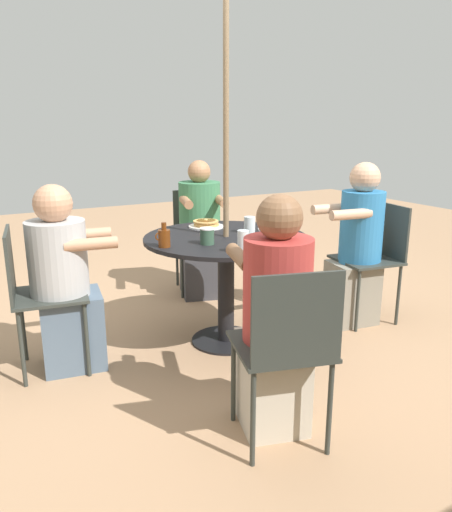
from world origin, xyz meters
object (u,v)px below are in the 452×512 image
Objects in this scene: pancake_plate_b at (262,242)px; pancake_plate_c at (206,224)px; patio_chair_north at (375,253)px; drinking_glass_a at (243,242)px; syrup_bottle at (164,238)px; patio_chair_west at (287,344)px; coffee_cup at (207,236)px; diner_south at (65,286)px; patio_chair_south at (35,289)px; diner_east at (201,235)px; diner_west at (275,325)px; pancake_plate_a at (276,228)px; drinking_glass_b at (250,225)px; diner_north at (357,250)px; patio_table at (226,258)px; patio_chair_east at (197,232)px.

pancake_plate_b is 1.00× the size of pancake_plate_c.
patio_chair_north is 1.36m from drinking_glass_a.
pancake_plate_b is 1.67× the size of syrup_bottle.
patio_chair_west is 1.06m from coffee_cup.
diner_south is 7.55× the size of syrup_bottle.
patio_chair_west is at bearing 41.24° from patio_chair_south.
diner_west reaches higher than diner_east.
diner_east reaches higher than pancake_plate_a.
patio_chair_south reaches higher than pancake_plate_b.
drinking_glass_b is at bearing -159.47° from coffee_cup.
diner_south is 4.53× the size of pancake_plate_a.
diner_west reaches higher than pancake_plate_c.
patio_chair_south is 5.89× the size of syrup_bottle.
diner_north reaches higher than pancake_plate_c.
pancake_plate_b reaches higher than patio_table.
patio_chair_west is 3.54× the size of pancake_plate_b.
patio_chair_west reaches higher than pancake_plate_c.
patio_chair_south is 3.54× the size of pancake_plate_a.
patio_chair_east is 0.17m from diner_east.
drinking_glass_a is at bearing 90.03° from diner_east.
diner_north is 1.46m from patio_chair_east.
patio_chair_west is 0.94m from pancake_plate_b.
patio_chair_south is at bearing -8.21° from patio_table.
patio_chair_south is at bearing -21.74° from pancake_plate_b.
patio_table is 1.23× the size of patio_chair_west.
patio_chair_west is (1.50, 0.98, 0.00)m from patio_chair_north.
drinking_glass_a is (0.46, 1.57, 0.29)m from patio_chair_east.
pancake_plate_a is at bearing 138.82° from pancake_plate_c.
patio_table is 1.03m from diner_west.
syrup_bottle reaches higher than drinking_glass_a.
patio_chair_west is at bearing 83.28° from coffee_cup.
patio_table is 0.49m from drinking_glass_a.
syrup_bottle is 1.48× the size of coffee_cup.
patio_chair_north is at bearing 157.11° from pancake_plate_c.
patio_table is 0.93× the size of diner_west.
diner_west is 0.89m from coffee_cup.
diner_west reaches higher than patio_chair_north.
syrup_bottle is at bearing -46.52° from drinking_glass_a.
drinking_glass_a is at bearing 65.31° from diner_south.
patio_chair_north is 2.38m from patio_chair_south.
patio_table is at bearing 90.00° from diner_east.
coffee_cup is (-0.81, 0.28, 0.27)m from diner_south.
drinking_glass_a is 1.19× the size of drinking_glass_b.
patio_table is 8.07× the size of drinking_glass_a.
diner_west reaches higher than patio_chair_south.
diner_south is 8.43× the size of drinking_glass_a.
syrup_bottle is at bearing 4.76° from pancake_plate_a.
drinking_glass_b is at bearing 87.27° from diner_north.
patio_chair_east is at bearing -123.15° from syrup_bottle.
patio_chair_south is 3.54× the size of pancake_plate_b.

